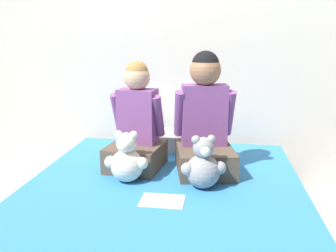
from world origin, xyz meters
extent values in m
cube|color=silver|center=(0.00, 1.12, 1.25)|extent=(8.00, 0.06, 2.50)
cube|color=#2D2D33|center=(0.00, 0.00, 0.08)|extent=(1.50, 2.00, 0.16)
cube|color=silver|center=(0.00, 0.00, 0.25)|extent=(1.47, 1.96, 0.17)
cube|color=#337FC6|center=(0.00, 0.00, 0.35)|extent=(1.48, 1.98, 0.03)
cube|color=brown|center=(-0.20, 0.40, 0.43)|extent=(0.35, 0.37, 0.15)
cube|color=#7F4789|center=(-0.20, 0.45, 0.67)|extent=(0.24, 0.17, 0.32)
sphere|color=#DBAD89|center=(-0.20, 0.45, 0.90)|extent=(0.15, 0.15, 0.15)
sphere|color=#A37A42|center=(-0.20, 0.45, 0.93)|extent=(0.14, 0.14, 0.14)
cylinder|color=#7F4789|center=(-0.32, 0.47, 0.68)|extent=(0.08, 0.15, 0.26)
cylinder|color=#7F4789|center=(-0.07, 0.43, 0.68)|extent=(0.08, 0.15, 0.26)
cube|color=brown|center=(0.21, 0.40, 0.43)|extent=(0.38, 0.44, 0.15)
cube|color=#7F4789|center=(0.20, 0.46, 0.69)|extent=(0.28, 0.17, 0.36)
sphere|color=#9E7051|center=(0.20, 0.46, 0.95)|extent=(0.18, 0.18, 0.18)
sphere|color=black|center=(0.20, 0.46, 0.98)|extent=(0.16, 0.16, 0.16)
cylinder|color=#7F4789|center=(0.05, 0.43, 0.70)|extent=(0.08, 0.16, 0.29)
cylinder|color=#7F4789|center=(0.34, 0.48, 0.70)|extent=(0.08, 0.16, 0.29)
sphere|color=silver|center=(-0.20, 0.19, 0.45)|extent=(0.18, 0.18, 0.18)
sphere|color=silver|center=(-0.20, 0.19, 0.58)|extent=(0.11, 0.11, 0.11)
sphere|color=white|center=(-0.20, 0.15, 0.57)|extent=(0.05, 0.05, 0.05)
sphere|color=silver|center=(-0.24, 0.19, 0.62)|extent=(0.05, 0.05, 0.05)
sphere|color=silver|center=(-0.16, 0.20, 0.62)|extent=(0.05, 0.05, 0.05)
sphere|color=silver|center=(-0.29, 0.17, 0.47)|extent=(0.07, 0.07, 0.07)
sphere|color=silver|center=(-0.12, 0.18, 0.47)|extent=(0.07, 0.07, 0.07)
sphere|color=#939399|center=(0.21, 0.17, 0.45)|extent=(0.18, 0.18, 0.18)
sphere|color=#939399|center=(0.21, 0.17, 0.58)|extent=(0.11, 0.11, 0.11)
sphere|color=white|center=(0.22, 0.12, 0.57)|extent=(0.05, 0.05, 0.05)
sphere|color=#939399|center=(0.17, 0.16, 0.62)|extent=(0.05, 0.05, 0.05)
sphere|color=#939399|center=(0.25, 0.18, 0.62)|extent=(0.05, 0.05, 0.05)
sphere|color=#939399|center=(0.13, 0.13, 0.47)|extent=(0.07, 0.07, 0.07)
sphere|color=#939399|center=(0.30, 0.17, 0.47)|extent=(0.07, 0.07, 0.07)
cube|color=silver|center=(0.00, 0.83, 0.42)|extent=(0.60, 0.27, 0.11)
cube|color=white|center=(0.03, -0.03, 0.36)|extent=(0.21, 0.15, 0.00)
camera|label=1|loc=(0.27, -1.58, 1.13)|focal=38.00mm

